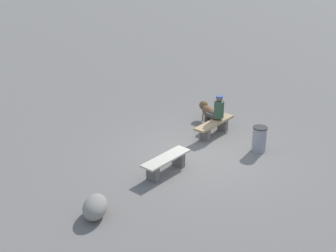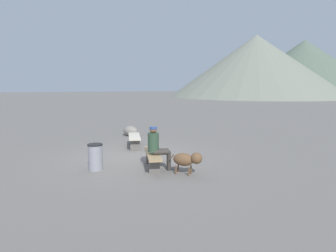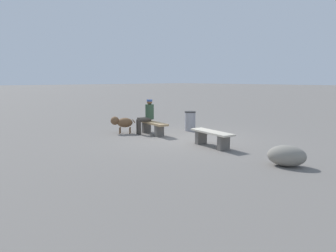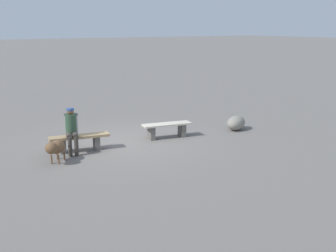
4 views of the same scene
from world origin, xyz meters
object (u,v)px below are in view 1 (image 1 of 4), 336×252
bench_right (214,126)px  trash_bin (259,139)px  seated_person (216,111)px  boulder (95,207)px  bench_left (166,162)px  dog (207,109)px

bench_right → trash_bin: size_ratio=2.28×
seated_person → trash_bin: (-0.61, -1.68, -0.35)m
boulder → bench_left: bearing=-8.9°
dog → boulder: size_ratio=0.88×
dog → boulder: 6.40m
dog → boulder: (-6.40, -0.19, -0.18)m
seated_person → boulder: seated_person is taller
seated_person → boulder: bearing=-169.0°
bench_left → seated_person: bearing=10.0°
bench_left → trash_bin: bearing=-23.3°
bench_right → trash_bin: bearing=-91.5°
seated_person → boulder: (-5.71, 0.46, -0.48)m
bench_right → boulder: 5.49m
trash_bin → dog: bearing=61.0°
bench_right → dog: bearing=48.4°
trash_bin → boulder: trash_bin is taller
trash_bin → seated_person: bearing=70.1°
bench_right → bench_left: bearing=-171.2°
dog → boulder: bearing=133.5°
bench_left → trash_bin: size_ratio=2.14×
seated_person → bench_right: bearing=-151.3°
trash_bin → boulder: (-5.10, 2.14, -0.14)m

